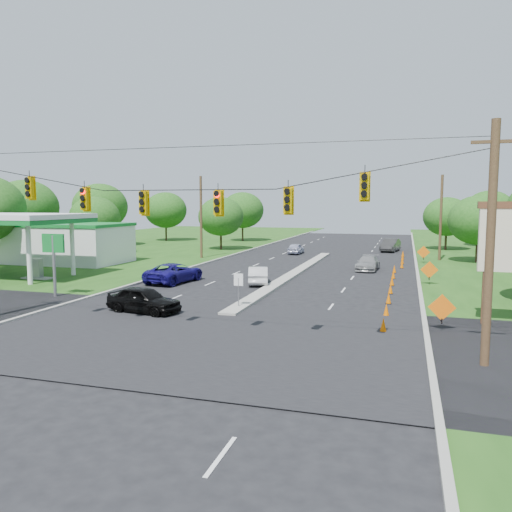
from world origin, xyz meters
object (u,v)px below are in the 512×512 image
(white_sedan, at_px, (258,275))
(blue_pickup, at_px, (175,273))
(black_sedan, at_px, (144,300))
(gas_station, at_px, (57,239))

(white_sedan, distance_m, blue_pickup, 6.45)
(black_sedan, xyz_separation_m, white_sedan, (3.20, 11.41, -0.07))
(white_sedan, xyz_separation_m, blue_pickup, (-6.34, -1.16, 0.09))
(white_sedan, relative_size, blue_pickup, 0.75)
(white_sedan, bearing_deg, blue_pickup, -5.87)
(gas_station, xyz_separation_m, black_sedan, (18.96, -16.73, -1.84))
(black_sedan, bearing_deg, blue_pickup, 27.33)
(gas_station, relative_size, white_sedan, 4.90)
(black_sedan, distance_m, blue_pickup, 10.72)
(gas_station, height_order, white_sedan, gas_station)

